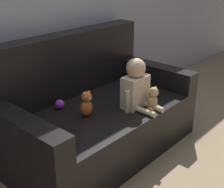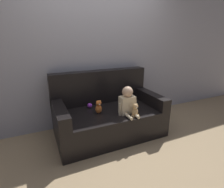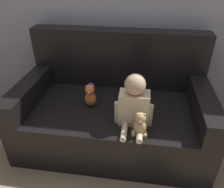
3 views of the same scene
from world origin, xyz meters
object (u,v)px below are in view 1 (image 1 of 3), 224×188
(person_baby, at_px, (136,86))
(toy_ball, at_px, (60,104))
(teddy_bear_brown, at_px, (153,99))
(plush_toy_side, at_px, (86,104))
(couch, at_px, (93,114))

(person_baby, bearing_deg, toy_ball, 134.95)
(person_baby, distance_m, teddy_bear_brown, 0.17)
(person_baby, bearing_deg, teddy_bear_brown, -67.41)
(teddy_bear_brown, relative_size, toy_ball, 2.50)
(person_baby, height_order, teddy_bear_brown, person_baby)
(person_baby, bearing_deg, plush_toy_side, 154.10)
(couch, bearing_deg, person_baby, -58.44)
(plush_toy_side, bearing_deg, person_baby, -25.90)
(person_baby, height_order, toy_ball, person_baby)
(couch, distance_m, plush_toy_side, 0.31)
(person_baby, xyz_separation_m, plush_toy_side, (-0.39, 0.19, -0.09))
(person_baby, relative_size, plush_toy_side, 2.04)
(couch, height_order, toy_ball, couch)
(toy_ball, bearing_deg, plush_toy_side, -77.00)
(couch, relative_size, teddy_bear_brown, 8.51)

